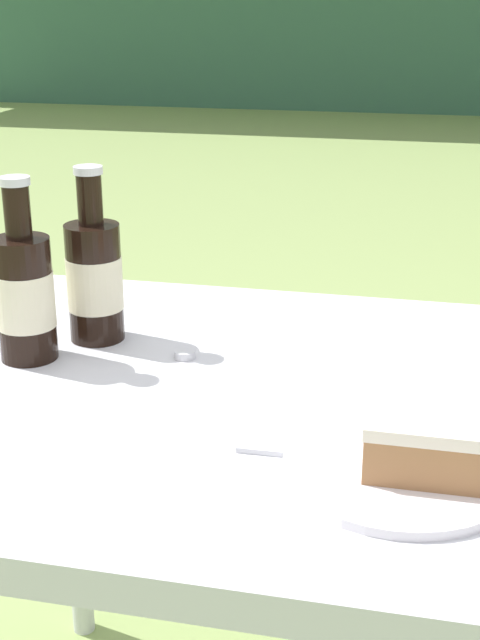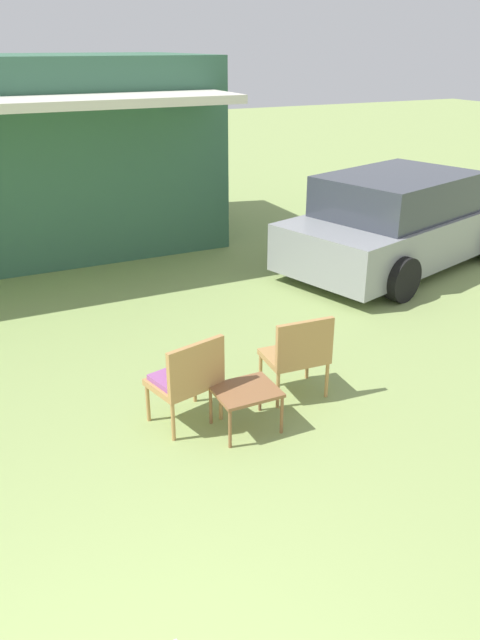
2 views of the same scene
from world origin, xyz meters
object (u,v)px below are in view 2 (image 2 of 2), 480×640
object	(u,v)px
wicker_chair_cushioned	(187,377)
wicker_chair_plain	(298,352)
parked_car	(400,222)
garden_side_table	(246,394)

from	to	relation	value
wicker_chair_cushioned	wicker_chair_plain	distance (m)	1.14
parked_car	wicker_chair_plain	xyz separation A→B (m)	(-3.47, -2.78, -0.20)
parked_car	garden_side_table	world-z (taller)	parked_car
wicker_chair_cushioned	parked_car	bearing A→B (deg)	-163.21
parked_car	wicker_chair_plain	size ratio (longest dim) A/B	5.14
wicker_chair_plain	garden_side_table	size ratio (longest dim) A/B	1.55
parked_car	wicker_chair_cushioned	distance (m)	5.38
wicker_chair_cushioned	garden_side_table	xyz separation A→B (m)	(0.44, -0.31, -0.12)
garden_side_table	wicker_chair_cushioned	bearing A→B (deg)	144.52
wicker_chair_cushioned	garden_side_table	world-z (taller)	wicker_chair_cushioned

